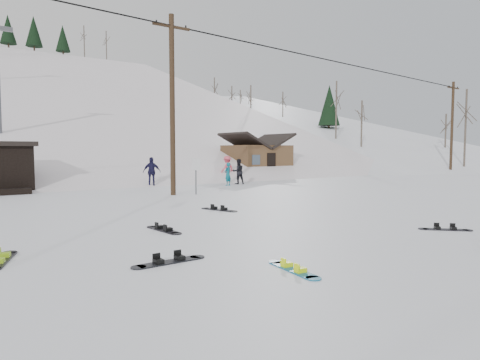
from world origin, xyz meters
TOP-DOWN VIEW (x-y plane):
  - ground at (0.00, 0.00)m, footprint 200.00×200.00m
  - ski_slope at (0.00, 55.00)m, footprint 60.00×85.24m
  - ridge_right at (38.00, 50.00)m, footprint 45.66×93.98m
  - treeline_right at (36.00, 42.00)m, footprint 20.00×60.00m
  - utility_pole at (2.00, 14.00)m, footprint 2.00×0.26m
  - utility_pole_right at (34.00, 17.00)m, footprint 2.00×0.26m
  - trail_sign at (3.10, 13.58)m, footprint 0.50×0.09m
  - lift_hut at (-5.00, 20.94)m, footprint 3.40×4.10m
  - cabin at (15.00, 24.00)m, footprint 5.39×4.40m
  - hero_snowboard at (-2.29, 0.27)m, footprint 0.43×1.50m
  - board_scatter_a at (-3.96, 2.14)m, footprint 1.63×0.35m
  - board_scatter_b at (-2.56, 5.39)m, footprint 0.43×1.64m
  - board_scatter_c at (-6.74, 4.24)m, footprint 0.77×1.63m
  - board_scatter_d at (4.06, 0.83)m, footprint 1.11×1.12m
  - board_scatter_f at (0.93, 7.97)m, footprint 0.73×1.64m
  - skier_teal at (7.50, 17.25)m, footprint 0.64×0.54m
  - skier_dark at (8.70, 17.80)m, footprint 0.96×0.83m
  - skier_pink at (9.99, 21.08)m, footprint 1.32×0.95m
  - skier_navy at (3.21, 19.41)m, footprint 1.17×0.86m

SIDE VIEW (x-z plane):
  - ski_slope at x=0.00m, z-range -44.99..20.99m
  - ridge_right at x=38.00m, z-range -38.30..16.30m
  - ground at x=0.00m, z-range 0.00..0.00m
  - treeline_right at x=36.00m, z-range -5.00..5.00m
  - board_scatter_d at x=4.06m, z-range -0.02..0.08m
  - hero_snowboard at x=-2.29m, z-range -0.03..0.08m
  - board_scatter_a at x=-3.96m, z-range -0.03..0.09m
  - board_scatter_b at x=-2.56m, z-range -0.03..0.09m
  - board_scatter_f at x=0.93m, z-range -0.03..0.09m
  - board_scatter_c at x=-6.74m, z-range -0.03..0.09m
  - skier_teal at x=7.50m, z-range 0.00..1.49m
  - skier_dark at x=8.70m, z-range 0.00..1.68m
  - skier_pink at x=9.99m, z-range 0.00..1.85m
  - skier_navy at x=3.21m, z-range 0.00..1.85m
  - trail_sign at x=3.10m, z-range 0.35..2.20m
  - lift_hut at x=-5.00m, z-range -0.01..2.74m
  - cabin at x=15.00m, z-range -0.40..3.37m
  - utility_pole at x=2.00m, z-range 0.18..9.18m
  - utility_pole_right at x=34.00m, z-range 0.18..9.18m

